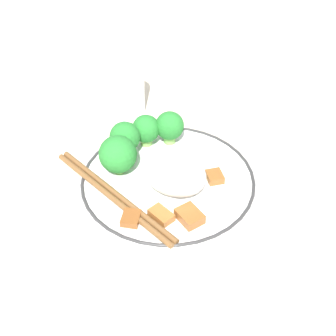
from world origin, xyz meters
TOP-DOWN VIEW (x-y plane):
  - ground_plane at (0.00, 0.00)m, footprint 3.00×3.00m
  - plate at (0.00, 0.00)m, footprint 0.24×0.24m
  - rice_mound at (0.02, -0.01)m, footprint 0.09×0.06m
  - broccoli_back_left at (-0.04, 0.07)m, footprint 0.04×0.04m
  - broccoli_back_center at (-0.06, 0.05)m, footprint 0.04×0.04m
  - broccoli_back_right at (-0.08, 0.02)m, footprint 0.04×0.04m
  - broccoli_mid_left at (-0.07, -0.02)m, footprint 0.05×0.05m
  - meat_near_front at (-0.01, -0.09)m, footprint 0.03×0.03m
  - meat_near_left at (0.03, -0.07)m, footprint 0.04×0.03m
  - meat_near_right at (0.06, -0.05)m, footprint 0.04×0.04m
  - meat_near_back at (0.06, 0.03)m, footprint 0.03×0.03m
  - chopsticks at (-0.05, -0.07)m, footprint 0.22×0.09m
  - drinking_glass at (-0.15, 0.13)m, footprint 0.07×0.07m

SIDE VIEW (x-z plane):
  - ground_plane at x=0.00m, z-range 0.00..0.00m
  - plate at x=0.00m, z-range 0.00..0.02m
  - chopsticks at x=-0.05m, z-range 0.02..0.02m
  - meat_near_front at x=-0.01m, z-range 0.02..0.03m
  - meat_near_left at x=0.03m, z-range 0.02..0.03m
  - meat_near_back at x=0.06m, z-range 0.02..0.03m
  - meat_near_right at x=0.06m, z-range 0.02..0.03m
  - broccoli_back_center at x=-0.06m, z-range 0.02..0.07m
  - broccoli_back_left at x=-0.04m, z-range 0.02..0.07m
  - rice_mound at x=0.02m, z-range 0.02..0.07m
  - drinking_glass at x=-0.15m, z-range 0.00..0.09m
  - broccoli_mid_left at x=-0.07m, z-range 0.02..0.08m
  - broccoli_back_right at x=-0.08m, z-range 0.02..0.08m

